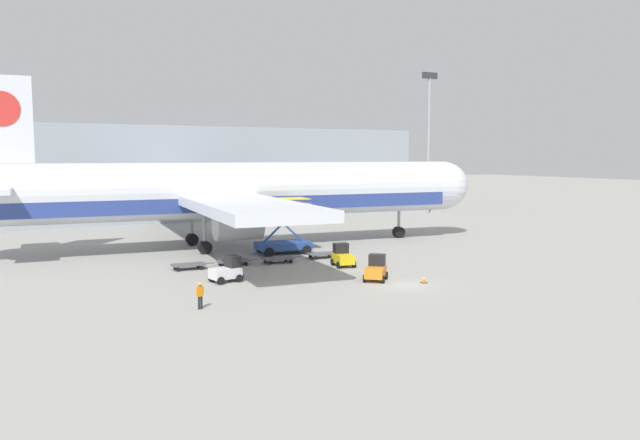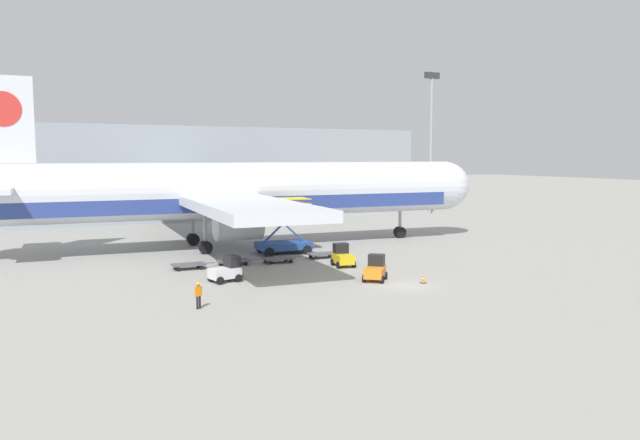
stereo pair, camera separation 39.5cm
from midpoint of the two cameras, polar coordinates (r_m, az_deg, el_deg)
ground_plane at (r=47.68m, az=7.79°, el=-5.93°), size 400.00×400.00×0.00m
terminal_building at (r=100.01m, az=-16.20°, el=4.13°), size 90.00×18.20×14.00m
light_mast at (r=105.16m, az=10.22°, el=7.86°), size 2.80×0.50×23.20m
airplane_main at (r=66.35m, az=-8.08°, el=2.50°), size 58.03×48.56×17.00m
scissor_lift_loader at (r=62.18m, az=-3.19°, el=-1.15°), size 5.47×3.82×5.50m
baggage_tug_foreground at (r=55.09m, az=2.27°, el=-3.34°), size 2.03×2.67×2.00m
baggage_tug_mid at (r=48.97m, az=-8.29°, el=-4.58°), size 2.65×1.98×2.00m
baggage_tug_far at (r=49.08m, az=5.32°, el=-4.52°), size 2.71×2.75×2.00m
baggage_dolly_lead at (r=54.81m, az=-11.73°, el=-4.03°), size 3.75×1.72×0.48m
baggage_dolly_second at (r=56.08m, az=-7.72°, el=-3.73°), size 3.75×1.72×0.48m
baggage_dolly_third at (r=56.96m, az=-3.62°, el=-3.54°), size 3.75×1.72×0.48m
baggage_dolly_trail at (r=59.46m, az=0.46°, el=-3.13°), size 3.75×1.72×0.48m
ground_crew_near at (r=40.66m, az=-10.79°, el=-6.58°), size 0.54×0.34×1.74m
traffic_cone_near at (r=48.66m, az=9.65°, el=-5.34°), size 0.40×0.40×0.65m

